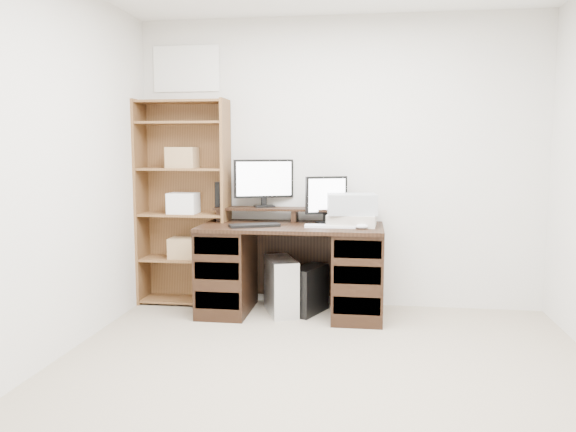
% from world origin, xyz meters
% --- Properties ---
extents(room, '(3.54, 4.04, 2.54)m').
position_xyz_m(room, '(-0.00, 0.00, 1.25)').
color(room, tan).
rests_on(room, ground).
extents(desk, '(1.50, 0.70, 0.75)m').
position_xyz_m(desk, '(-0.36, 1.64, 0.39)').
color(desk, black).
rests_on(desk, ground).
extents(riser_shelf, '(1.40, 0.22, 0.12)m').
position_xyz_m(riser_shelf, '(-0.36, 1.85, 0.84)').
color(riser_shelf, black).
rests_on(riser_shelf, desk).
extents(monitor_wide, '(0.50, 0.22, 0.41)m').
position_xyz_m(monitor_wide, '(-0.64, 1.90, 1.10)').
color(monitor_wide, black).
rests_on(monitor_wide, riser_shelf).
extents(monitor_small, '(0.34, 0.20, 0.40)m').
position_xyz_m(monitor_small, '(-0.09, 1.79, 0.97)').
color(monitor_small, black).
rests_on(monitor_small, desk).
extents(speaker, '(0.10, 0.10, 0.22)m').
position_xyz_m(speaker, '(-1.02, 1.87, 0.98)').
color(speaker, black).
rests_on(speaker, riser_shelf).
extents(keyboard_black, '(0.43, 0.29, 0.02)m').
position_xyz_m(keyboard_black, '(-0.65, 1.50, 0.76)').
color(keyboard_black, black).
rests_on(keyboard_black, desk).
extents(keyboard_white, '(0.41, 0.14, 0.02)m').
position_xyz_m(keyboard_white, '(-0.04, 1.55, 0.76)').
color(keyboard_white, white).
rests_on(keyboard_white, desk).
extents(mouse, '(0.11, 0.10, 0.04)m').
position_xyz_m(mouse, '(0.22, 1.49, 0.77)').
color(mouse, silver).
rests_on(mouse, desk).
extents(printer, '(0.40, 0.31, 0.10)m').
position_xyz_m(printer, '(0.13, 1.65, 0.80)').
color(printer, '#BBB1A3').
rests_on(printer, desk).
extents(basket, '(0.42, 0.32, 0.17)m').
position_xyz_m(basket, '(0.13, 1.65, 0.93)').
color(basket, '#A1A7AC').
rests_on(basket, printer).
extents(tower_silver, '(0.36, 0.51, 0.47)m').
position_xyz_m(tower_silver, '(-0.45, 1.64, 0.23)').
color(tower_silver, silver).
rests_on(tower_silver, ground).
extents(tower_black, '(0.31, 0.43, 0.40)m').
position_xyz_m(tower_black, '(-0.22, 1.68, 0.20)').
color(tower_black, black).
rests_on(tower_black, ground).
extents(bookshelf, '(0.80, 0.30, 1.80)m').
position_xyz_m(bookshelf, '(-1.35, 1.86, 0.92)').
color(bookshelf, brown).
rests_on(bookshelf, ground).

